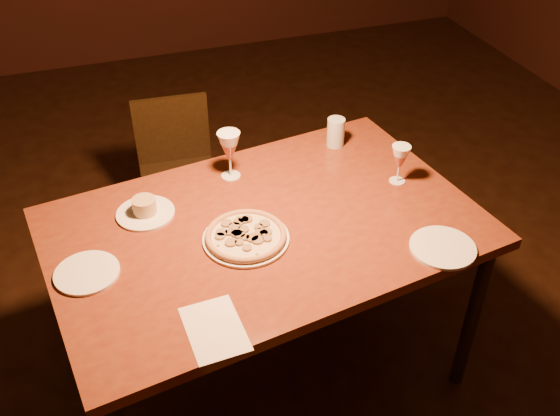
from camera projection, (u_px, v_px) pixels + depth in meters
name	position (u px, v px, depth m)	size (l,w,h in m)	color
floor	(260.00, 381.00, 2.64)	(7.00, 7.00, 0.00)	#331E11
dining_table	(265.00, 239.00, 2.26)	(1.62, 1.17, 0.80)	brown
chair_far	(178.00, 167.00, 3.16)	(0.40, 0.40, 0.78)	black
pizza_plate	(246.00, 236.00, 2.13)	(0.30, 0.30, 0.03)	white
ramekin_saucer	(145.00, 209.00, 2.24)	(0.21, 0.21, 0.07)	white
wine_glass_far	(230.00, 155.00, 2.39)	(0.09, 0.09, 0.20)	#BF604F
wine_glass_right	(399.00, 164.00, 2.37)	(0.07, 0.07, 0.16)	#BF604F
water_tumbler	(336.00, 132.00, 2.60)	(0.07, 0.07, 0.12)	silver
side_plate_left	(87.00, 273.00, 2.00)	(0.21, 0.21, 0.01)	white
side_plate_near	(443.00, 248.00, 2.10)	(0.22, 0.22, 0.01)	white
menu_card	(215.00, 329.00, 1.82)	(0.16, 0.24, 0.00)	white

